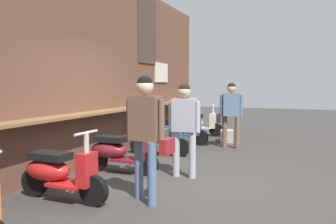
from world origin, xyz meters
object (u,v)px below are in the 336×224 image
at_px(merchandise_crate, 227,136).
at_px(scooter_maroon, 117,151).
at_px(scooter_teal, 156,137).
at_px(scooter_blue, 180,129).
at_px(scooter_red, 58,172).
at_px(shopper_passing, 146,126).
at_px(shopper_with_handbag, 231,109).
at_px(shopper_browsing, 183,121).
at_px(scooter_cream, 197,123).

bearing_deg(merchandise_crate, scooter_maroon, 164.71).
distance_m(scooter_teal, merchandise_crate, 2.58).
relative_size(scooter_maroon, scooter_blue, 1.00).
distance_m(scooter_red, shopper_passing, 1.37).
xyz_separation_m(scooter_maroon, shopper_passing, (-1.22, -1.15, 0.64)).
relative_size(scooter_teal, merchandise_crate, 3.36).
distance_m(shopper_with_handbag, merchandise_crate, 1.21).
distance_m(scooter_teal, scooter_blue, 1.56).
relative_size(scooter_maroon, shopper_passing, 0.83).
xyz_separation_m(scooter_blue, merchandise_crate, (0.76, -1.10, -0.22)).
xyz_separation_m(scooter_teal, shopper_with_handbag, (1.46, -1.37, 0.58)).
bearing_deg(scooter_blue, shopper_passing, -73.88).
xyz_separation_m(scooter_red, shopper_with_handbag, (4.75, -1.37, 0.58)).
relative_size(scooter_teal, shopper_with_handbag, 0.87).
distance_m(shopper_browsing, merchandise_crate, 3.95).
xyz_separation_m(scooter_maroon, scooter_teal, (1.70, -0.00, 0.00)).
bearing_deg(merchandise_crate, scooter_cream, 53.39).
distance_m(scooter_maroon, scooter_blue, 3.26).
relative_size(scooter_red, shopper_with_handbag, 0.87).
xyz_separation_m(scooter_cream, shopper_passing, (-6.06, -1.15, 0.64)).
bearing_deg(merchandise_crate, shopper_browsing, -178.65).
bearing_deg(scooter_maroon, scooter_cream, 88.92).
relative_size(scooter_red, shopper_browsing, 0.88).
xyz_separation_m(shopper_with_handbag, shopper_passing, (-4.38, 0.21, 0.06)).
xyz_separation_m(scooter_teal, merchandise_crate, (2.32, -1.10, -0.22)).
distance_m(scooter_maroon, merchandise_crate, 4.17).
distance_m(shopper_with_handbag, shopper_browsing, 3.01).
height_order(shopper_with_handbag, merchandise_crate, shopper_with_handbag).
bearing_deg(scooter_red, merchandise_crate, 80.55).
xyz_separation_m(scooter_blue, scooter_cream, (1.58, -0.00, 0.00)).
height_order(scooter_red, shopper_browsing, shopper_browsing).
bearing_deg(scooter_blue, shopper_with_handbag, -2.50).
height_order(scooter_blue, merchandise_crate, scooter_blue).
height_order(scooter_maroon, scooter_teal, same).
height_order(scooter_maroon, scooter_cream, same).
relative_size(scooter_cream, merchandise_crate, 3.36).
xyz_separation_m(scooter_red, scooter_blue, (4.85, -0.00, 0.00)).
bearing_deg(scooter_cream, scooter_teal, -94.33).
relative_size(scooter_blue, shopper_passing, 0.83).
bearing_deg(scooter_cream, merchandise_crate, -40.94).
xyz_separation_m(shopper_browsing, merchandise_crate, (3.87, 0.09, -0.79)).
xyz_separation_m(scooter_teal, shopper_browsing, (-1.55, -1.19, 0.56)).
height_order(scooter_blue, scooter_cream, same).
distance_m(scooter_cream, shopper_with_handbag, 2.24).
bearing_deg(scooter_teal, scooter_maroon, -92.25).
distance_m(scooter_red, scooter_cream, 6.43).
xyz_separation_m(scooter_red, scooter_cream, (6.43, -0.00, 0.00)).
bearing_deg(shopper_with_handbag, shopper_passing, -18.90).
xyz_separation_m(scooter_red, scooter_maroon, (1.59, 0.00, 0.00)).
relative_size(scooter_red, merchandise_crate, 3.36).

